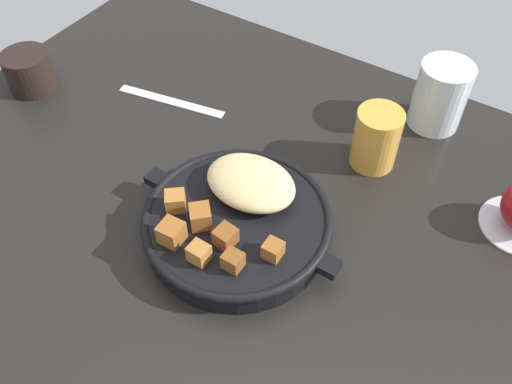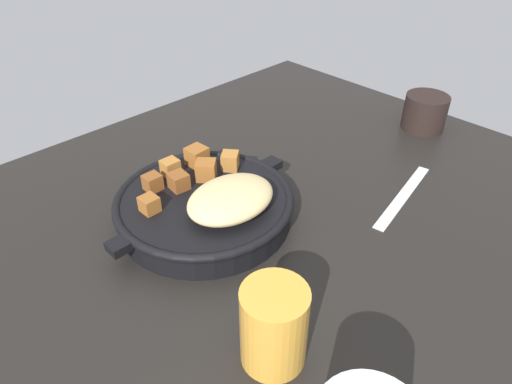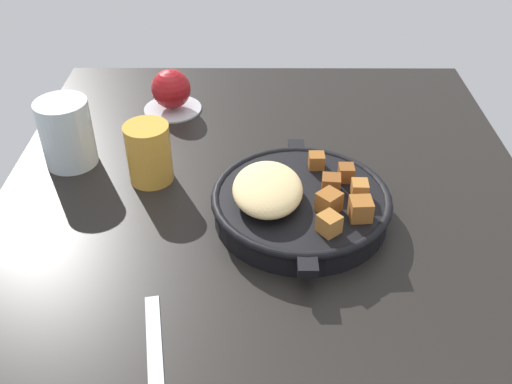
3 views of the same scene
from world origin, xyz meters
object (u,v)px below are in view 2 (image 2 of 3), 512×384
(juice_glass_amber, at_px, (274,326))
(coffee_mug_dark, at_px, (425,112))
(butter_knife, at_px, (403,196))
(cast_iron_skillet, at_px, (207,204))

(juice_glass_amber, distance_m, coffee_mug_dark, 0.57)
(butter_knife, distance_m, juice_glass_amber, 0.34)
(butter_knife, relative_size, juice_glass_amber, 2.06)
(cast_iron_skillet, relative_size, butter_knife, 1.54)
(cast_iron_skillet, relative_size, juice_glass_amber, 3.17)
(butter_knife, bearing_deg, juice_glass_amber, -1.57)
(juice_glass_amber, bearing_deg, coffee_mug_dark, -165.25)
(butter_knife, height_order, juice_glass_amber, juice_glass_amber)
(cast_iron_skillet, relative_size, coffee_mug_dark, 3.72)
(butter_knife, distance_m, coffee_mug_dark, 0.24)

